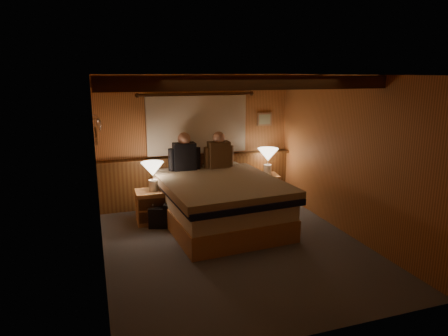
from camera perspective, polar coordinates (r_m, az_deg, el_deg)
name	(u,v)px	position (r m, az deg, el deg)	size (l,w,h in m)	color
floor	(235,246)	(5.84, 1.56, -11.11)	(4.20, 4.20, 0.00)	#555964
ceiling	(236,75)	(5.31, 1.73, 13.17)	(4.20, 4.20, 0.00)	#DEB053
wall_back	(197,141)	(7.42, -3.94, 3.92)	(3.60, 3.60, 0.00)	#D2854B
wall_left	(98,175)	(5.13, -17.60, -1.01)	(4.20, 4.20, 0.00)	#D2854B
wall_right	(348,156)	(6.28, 17.26, 1.60)	(4.20, 4.20, 0.00)	#D2854B
wall_front	(317,216)	(3.63, 13.17, -6.69)	(3.60, 3.60, 0.00)	#D2854B
wainscot	(198,179)	(7.51, -3.73, -1.54)	(3.60, 0.23, 0.94)	brown
curtain_window	(197,124)	(7.30, -3.84, 6.32)	(2.18, 0.09, 1.11)	#412310
ceiling_beams	(232,82)	(5.45, 1.17, 12.24)	(3.60, 1.65, 0.16)	#412310
coat_rail	(98,122)	(6.60, -17.50, 6.25)	(0.05, 0.55, 0.24)	silver
framed_print	(264,119)	(7.79, 5.79, 6.95)	(0.30, 0.04, 0.25)	tan
bed	(220,202)	(6.45, -0.61, -4.81)	(1.90, 2.39, 0.78)	tan
nightstand_left	(151,207)	(6.74, -10.33, -5.43)	(0.50, 0.46, 0.54)	tan
nightstand_right	(265,188)	(7.72, 5.93, -2.86)	(0.54, 0.50, 0.53)	tan
lamp_left	(153,171)	(6.58, -10.17, -0.39)	(0.37, 0.37, 0.48)	white
lamp_right	(268,156)	(7.59, 6.30, 1.67)	(0.39, 0.39, 0.51)	white
person_left	(184,155)	(6.94, -5.68, 1.91)	(0.57, 0.23, 0.69)	black
person_right	(219,153)	(7.09, -0.76, 2.18)	(0.55, 0.23, 0.67)	#533821
duffel_bag	(166,215)	(6.59, -8.22, -6.70)	(0.62, 0.46, 0.39)	black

